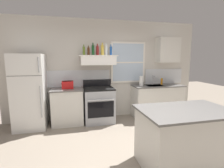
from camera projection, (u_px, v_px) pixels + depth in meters
ground_plane at (132, 161)px, 2.72m from camera, size 16.00×16.00×0.00m
back_wall at (107, 70)px, 4.66m from camera, size 5.40×0.11×2.70m
refrigerator at (30, 92)px, 3.93m from camera, size 0.70×0.72×1.76m
counter_left_of_stove at (68, 106)px, 4.24m from camera, size 0.79×0.63×0.91m
toaster at (68, 85)px, 4.19m from camera, size 0.30×0.20×0.19m
stove_range at (99, 104)px, 4.39m from camera, size 0.76×0.69×1.09m
range_hood_shelf at (98, 60)px, 4.30m from camera, size 0.96×0.52×0.24m
bottle_olive_oil_square at (84, 51)px, 4.21m from camera, size 0.06×0.06×0.26m
bottle_brown_stout at (89, 51)px, 4.17m from camera, size 0.06×0.06×0.23m
bottle_dark_green_wine at (93, 50)px, 4.20m from camera, size 0.07×0.07×0.31m
bottle_red_label_wine at (97, 50)px, 4.28m from camera, size 0.07×0.07×0.29m
bottle_champagne_gold_foil at (102, 50)px, 4.26m from camera, size 0.08×0.08×0.31m
bottle_clear_tall at (106, 50)px, 4.35m from camera, size 0.06×0.06×0.31m
bottle_blue_liqueur at (111, 51)px, 4.35m from camera, size 0.07×0.07×0.28m
counter_right_with_sink at (157, 101)px, 4.81m from camera, size 1.43×0.63×0.91m
sink_faucet at (153, 79)px, 4.78m from camera, size 0.03×0.17×0.28m
paper_towel_roll at (141, 81)px, 4.60m from camera, size 0.11×0.11×0.27m
dish_soap_bottle at (162, 81)px, 4.86m from camera, size 0.06×0.06×0.18m
kitchen_island at (185, 138)px, 2.55m from camera, size 1.40×0.90×0.91m
upper_cabinet_right at (168, 50)px, 4.80m from camera, size 0.64×0.32×0.70m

